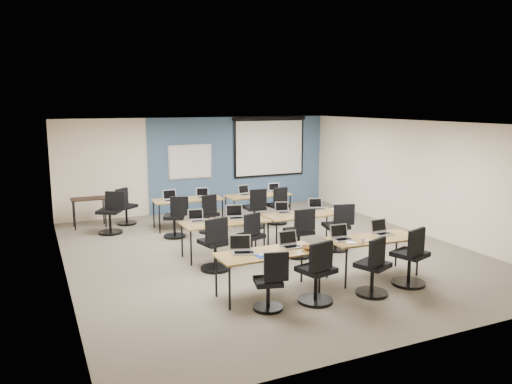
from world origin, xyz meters
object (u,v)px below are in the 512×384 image
training_table_mid_right (303,216)px  task_chair_3 (411,261)px  task_chair_4 (216,248)px  laptop_10 (245,192)px  laptop_5 (236,215)px  spare_chair_a (125,209)px  laptop_4 (197,218)px  laptop_9 (203,195)px  training_table_back_left (188,201)px  task_chair_1 (317,277)px  task_chair_0 (270,286)px  laptop_8 (171,198)px  laptop_2 (342,236)px  utility_table (89,202)px  whiteboard (190,162)px  task_chair_9 (209,217)px  laptop_3 (382,230)px  laptop_7 (317,207)px  training_table_front_left (268,255)px  laptop_11 (275,190)px  task_chair_11 (278,209)px  task_chair_10 (255,212)px  task_chair_8 (176,220)px  laptop_0 (242,248)px  task_chair_2 (373,271)px  task_chair_5 (251,240)px  training_table_back_right (258,196)px  spare_chair_b (111,216)px  laptop_1 (290,243)px  task_chair_7 (338,231)px  training_table_mid_left (225,224)px  laptop_6 (283,210)px  projector_screen (270,144)px

training_table_mid_right → task_chair_3: task_chair_3 is taller
task_chair_4 → laptop_10: 3.93m
laptop_5 → spare_chair_a: laptop_5 is taller
laptop_4 → laptop_9: size_ratio=0.99×
spare_chair_a → laptop_5: bearing=-100.6°
training_table_back_left → task_chair_1: bearing=-82.5°
task_chair_0 → laptop_8: 5.46m
laptop_2 → utility_table: 6.85m
whiteboard → task_chair_9: (-0.32, -2.46, -1.06)m
task_chair_1 → laptop_3: 2.05m
laptop_9 → spare_chair_a: size_ratio=0.32×
laptop_4 → laptop_7: 2.84m
training_table_front_left → laptop_10: 5.12m
laptop_10 → training_table_front_left: bearing=-120.0°
laptop_11 → task_chair_11: bearing=-98.6°
task_chair_3 → task_chair_10: (-0.75, 4.77, -0.02)m
laptop_9 → task_chair_11: task_chair_11 is taller
training_table_back_left → task_chair_8: 1.02m
laptop_3 → laptop_5: bearing=129.2°
laptop_0 → laptop_7: laptop_0 is taller
task_chair_2 → task_chair_3: (0.87, 0.10, 0.02)m
task_chair_5 → laptop_9: task_chair_5 is taller
training_table_mid_right → utility_table: size_ratio=2.01×
task_chair_1 → laptop_5: (-0.11, 3.08, 0.37)m
task_chair_1 → task_chair_8: (-0.96, 4.70, -0.02)m
training_table_back_right → laptop_3: laptop_3 is taller
training_table_back_left → task_chair_10: task_chair_10 is taller
task_chair_3 → spare_chair_b: same height
laptop_1 → laptop_4: size_ratio=1.07×
laptop_11 → task_chair_11: 0.77m
training_table_mid_right → task_chair_10: bearing=97.5°
task_chair_7 → laptop_11: (0.15, 3.25, 0.36)m
task_chair_0 → task_chair_2: (1.78, -0.17, 0.03)m
laptop_11 → task_chair_3: bearing=-81.1°
task_chair_9 → laptop_11: bearing=8.0°
task_chair_4 → training_table_mid_left: bearing=45.3°
training_table_front_left → laptop_8: laptop_8 is taller
task_chair_0 → laptop_8: size_ratio=2.76×
whiteboard → task_chair_4: bearing=-102.3°
task_chair_9 → task_chair_8: bearing=175.2°
task_chair_7 → task_chair_9: bearing=140.6°
laptop_5 → task_chair_9: size_ratio=0.38×
task_chair_8 → spare_chair_a: (-0.84, 1.75, -0.01)m
utility_table → laptop_6: bearing=-42.0°
task_chair_1 → utility_table: bearing=98.6°
training_table_mid_left → spare_chair_b: spare_chair_b is taller
task_chair_8 → laptop_9: (0.97, 0.86, 0.38)m
projector_screen → laptop_1: bearing=-113.2°
task_chair_3 → laptop_7: bearing=70.3°
task_chair_1 → task_chair_7: 2.95m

